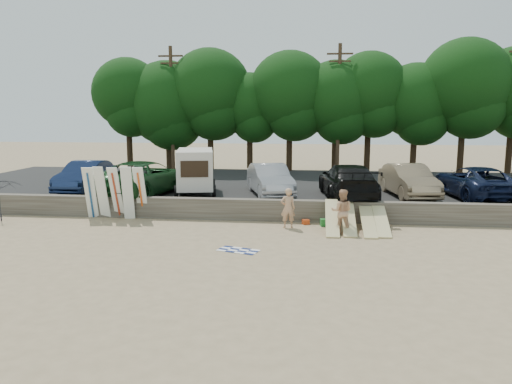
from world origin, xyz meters
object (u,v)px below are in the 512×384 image
at_px(beachgoer_b, 342,211).
at_px(car_2, 270,180).
at_px(car_3, 348,181).
at_px(car_0, 86,176).
at_px(car_5, 476,182).
at_px(beachgoer_a, 288,208).
at_px(car_4, 409,180).
at_px(cooler, 325,223).
at_px(car_1, 144,177).
at_px(box_trailer, 195,169).

bearing_deg(beachgoer_b, car_2, -50.76).
xyz_separation_m(car_2, car_3, (4.02, -0.53, 0.06)).
bearing_deg(car_0, car_5, -0.84).
bearing_deg(beachgoer_b, car_5, -136.30).
relative_size(beachgoer_a, beachgoer_b, 0.95).
bearing_deg(car_4, beachgoer_b, -132.84).
xyz_separation_m(car_2, cooler, (2.81, -3.98, -1.35)).
relative_size(car_2, beachgoer_b, 2.65).
bearing_deg(beachgoer_a, car_4, -149.56).
distance_m(car_1, car_3, 10.69).
relative_size(car_1, car_2, 1.30).
relative_size(car_0, beachgoer_a, 2.83).
xyz_separation_m(car_0, cooler, (13.08, -4.17, -1.36)).
bearing_deg(beachgoer_b, car_4, -118.02).
bearing_deg(cooler, car_5, 20.62).
bearing_deg(car_4, car_3, -173.24).
xyz_separation_m(box_trailer, beachgoer_a, (5.23, -4.60, -1.13)).
relative_size(car_2, car_4, 0.98).
relative_size(box_trailer, car_3, 0.66).
height_order(car_1, car_2, car_1).
height_order(car_0, cooler, car_0).
relative_size(car_1, cooler, 16.93).
relative_size(car_5, cooler, 15.27).
distance_m(car_0, beachgoer_a, 12.40).
xyz_separation_m(car_0, beachgoer_b, (13.75, -5.39, -0.59)).
bearing_deg(car_1, car_2, -162.78).
bearing_deg(car_1, car_5, -164.32).
relative_size(car_0, car_1, 0.78).
distance_m(box_trailer, car_2, 4.07).
bearing_deg(beachgoer_a, car_0, -31.01).
bearing_deg(beachgoer_a, car_5, -161.38).
bearing_deg(beachgoer_b, car_0, -15.94).
bearing_deg(car_5, car_4, -7.94).
distance_m(car_1, car_5, 17.18).
relative_size(car_2, beachgoer_a, 2.79).
xyz_separation_m(box_trailer, beachgoer_b, (7.52, -5.31, -1.08)).
bearing_deg(car_0, beachgoer_a, -23.43).
relative_size(box_trailer, beachgoer_a, 2.26).
bearing_deg(car_1, beachgoer_a, 166.00).
height_order(box_trailer, car_4, box_trailer).
bearing_deg(beachgoer_b, beachgoer_a, -11.62).
xyz_separation_m(beachgoer_a, cooler, (1.62, 0.52, -0.72)).
distance_m(car_3, beachgoer_b, 4.75).
bearing_deg(car_0, car_3, -4.07).
xyz_separation_m(box_trailer, car_2, (4.03, -0.10, -0.50)).
height_order(car_1, beachgoer_b, car_1).
relative_size(car_0, beachgoer_b, 2.69).
bearing_deg(car_2, car_3, -24.36).
distance_m(car_2, car_3, 4.05).
bearing_deg(cooler, car_3, 62.16).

